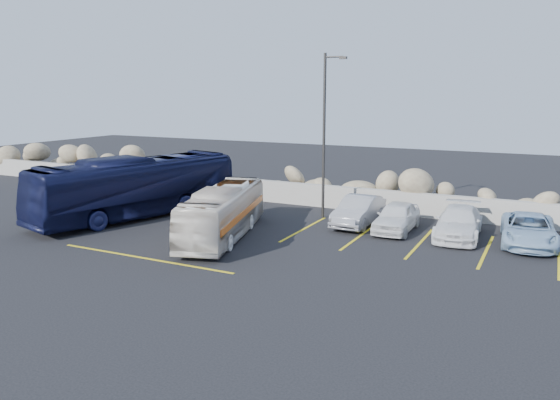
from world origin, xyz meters
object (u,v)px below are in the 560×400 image
at_px(tour_coach, 137,187).
at_px(car_c, 459,223).
at_px(vintage_bus, 223,212).
at_px(car_b, 359,211).
at_px(car_d, 529,230).
at_px(car_a, 397,217).
at_px(lamppost, 325,132).

xyz_separation_m(tour_coach, car_c, (15.10, 3.17, -0.87)).
xyz_separation_m(vintage_bus, car_b, (4.54, 4.69, -0.41)).
bearing_deg(tour_coach, car_b, 32.53).
bearing_deg(car_d, car_a, 177.05).
height_order(lamppost, car_d, lamppost).
height_order(tour_coach, car_b, tour_coach).
relative_size(car_a, car_b, 0.93).
relative_size(car_a, car_d, 0.85).
bearing_deg(vintage_bus, car_c, 10.12).
bearing_deg(tour_coach, car_c, 26.85).
height_order(tour_coach, car_c, tour_coach).
xyz_separation_m(vintage_bus, car_a, (6.44, 4.37, -0.44)).
bearing_deg(vintage_bus, tour_coach, 150.90).
bearing_deg(car_d, tour_coach, -175.14).
height_order(tour_coach, car_d, tour_coach).
relative_size(tour_coach, car_a, 2.84).
bearing_deg(car_d, lamppost, 170.34).
xyz_separation_m(car_b, car_c, (4.57, -0.16, -0.03)).
distance_m(lamppost, car_c, 7.57).
xyz_separation_m(vintage_bus, tour_coach, (-5.99, 1.36, 0.43)).
distance_m(tour_coach, car_b, 11.08).
relative_size(lamppost, vintage_bus, 1.02).
distance_m(car_b, car_c, 4.57).
bearing_deg(car_c, tour_coach, -171.92).
distance_m(vintage_bus, car_c, 10.18).
bearing_deg(car_d, car_b, 173.92).
relative_size(tour_coach, car_c, 2.44).
bearing_deg(vintage_bus, car_b, 29.59).
xyz_separation_m(vintage_bus, car_c, (9.11, 4.53, -0.44)).
height_order(lamppost, tour_coach, lamppost).
distance_m(lamppost, car_a, 5.42).
distance_m(lamppost, car_b, 4.18).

